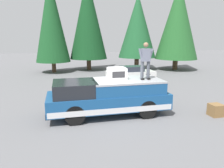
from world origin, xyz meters
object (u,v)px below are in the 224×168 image
(pickup_truck, at_px, (108,97))
(person_on_truck_bed, at_px, (145,60))
(compressor_unit, at_px, (117,73))
(wooden_crate, at_px, (216,110))
(parked_car_white, at_px, (131,73))

(pickup_truck, distance_m, person_on_truck_bed, 2.39)
(compressor_unit, relative_size, wooden_crate, 1.50)
(pickup_truck, xyz_separation_m, compressor_unit, (0.17, -0.45, 1.05))
(wooden_crate, bearing_deg, parked_car_white, 6.38)
(person_on_truck_bed, relative_size, wooden_crate, 3.02)
(compressor_unit, bearing_deg, parked_car_white, -22.78)
(pickup_truck, distance_m, compressor_unit, 1.16)
(parked_car_white, relative_size, wooden_crate, 7.32)
(parked_car_white, bearing_deg, pickup_truck, 154.97)
(parked_car_white, height_order, wooden_crate, parked_car_white)
(pickup_truck, bearing_deg, parked_car_white, -25.03)
(pickup_truck, height_order, parked_car_white, pickup_truck)
(pickup_truck, xyz_separation_m, wooden_crate, (-1.32, -4.79, -0.59))
(compressor_unit, bearing_deg, wooden_crate, -108.94)
(person_on_truck_bed, relative_size, parked_car_white, 0.41)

